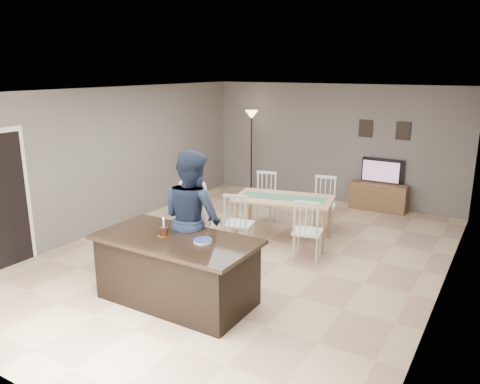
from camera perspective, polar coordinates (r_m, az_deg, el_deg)
The scene contains 13 objects.
floor at distance 7.89m, azimuth 0.62°, elevation -7.79°, with size 8.00×8.00×0.00m, color #CEB084.
room_shell at distance 7.40m, azimuth 0.66°, elevation 4.27°, with size 8.00×8.00×8.00m.
kitchen_island at distance 6.35m, azimuth -7.71°, elevation -9.32°, with size 2.15×1.10×0.90m.
tv_console at distance 10.71m, azimuth 16.55°, elevation -0.56°, with size 1.20×0.40×0.60m, color brown.
television at distance 10.65m, azimuth 16.87°, elevation 2.45°, with size 0.91×0.12×0.53m, color black.
tv_screen_glow at distance 10.57m, azimuth 16.77°, elevation 2.41°, with size 0.78×0.78×0.00m, color orange.
picture_frames at distance 10.64m, azimuth 17.15°, elevation 7.28°, with size 1.10×0.02×0.38m.
woman at distance 7.07m, azimuth -5.67°, elevation -2.88°, with size 0.65×0.43×1.79m, color silver.
man at distance 6.64m, azimuth -5.80°, elevation -3.25°, with size 0.96×0.75×1.97m, color #1B263C.
birthday_cake at distance 6.26m, azimuth -9.26°, elevation -4.75°, with size 0.16×0.16×0.25m.
plate_stack at distance 5.98m, azimuth -4.56°, elevation -5.96°, with size 0.24×0.24×0.04m.
dining_table at distance 8.40m, azimuth 5.34°, elevation -1.59°, with size 1.99×2.22×1.05m.
floor_lamp at distance 11.47m, azimuth 1.41°, elevation 7.63°, with size 0.31×0.31×2.05m.
Camera 1 is at (3.67, -6.29, 3.05)m, focal length 35.00 mm.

